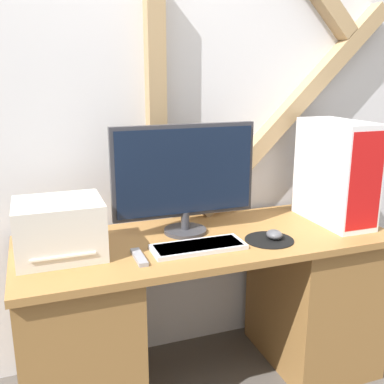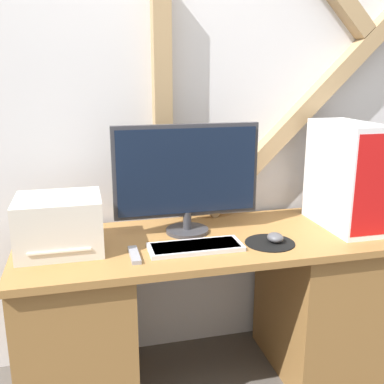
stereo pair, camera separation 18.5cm
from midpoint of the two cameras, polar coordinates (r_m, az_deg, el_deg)
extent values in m
cube|color=silver|center=(2.15, -4.11, 13.67)|extent=(6.40, 0.05, 2.70)
cube|color=#9E7F56|center=(2.06, -7.25, 12.39)|extent=(0.08, 0.08, 0.93)
cube|color=#9E7F56|center=(2.32, 10.35, 10.38)|extent=(1.03, 0.08, 1.03)
cube|color=olive|center=(1.94, -0.82, -6.22)|extent=(1.60, 0.61, 0.03)
cube|color=olive|center=(2.01, -16.95, -17.47)|extent=(0.45, 0.56, 0.68)
cube|color=olive|center=(2.32, 12.87, -12.56)|extent=(0.45, 0.56, 0.68)
cylinder|color=#333338|center=(1.99, -3.54, -4.97)|extent=(0.19, 0.19, 0.02)
cylinder|color=#333338|center=(1.98, -3.56, -3.68)|extent=(0.04, 0.04, 0.08)
cube|color=#333338|center=(1.92, -3.74, 2.69)|extent=(0.63, 0.03, 0.40)
cube|color=black|center=(1.91, -3.60, 2.59)|extent=(0.60, 0.01, 0.37)
cube|color=silver|center=(1.81, -2.14, -7.03)|extent=(0.38, 0.15, 0.02)
cube|color=white|center=(1.81, -2.15, -6.87)|extent=(0.35, 0.12, 0.01)
cylinder|color=black|center=(1.91, 7.06, -6.10)|extent=(0.21, 0.21, 0.00)
ellipsoid|color=#4C4C51|center=(1.91, 7.71, -5.42)|extent=(0.07, 0.08, 0.04)
cube|color=white|center=(2.16, 15.46, 2.43)|extent=(0.19, 0.41, 0.47)
cube|color=red|center=(2.00, 18.71, 1.23)|extent=(0.17, 0.01, 0.43)
cube|color=beige|center=(1.81, -19.33, -4.44)|extent=(0.33, 0.28, 0.22)
cube|color=white|center=(1.76, -19.10, -7.15)|extent=(0.23, 0.12, 0.01)
cube|color=gray|center=(1.74, -9.81, -8.21)|extent=(0.03, 0.16, 0.02)
camera|label=1|loc=(0.09, -92.86, -0.77)|focal=42.00mm
camera|label=2|loc=(0.09, 87.14, 0.77)|focal=42.00mm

